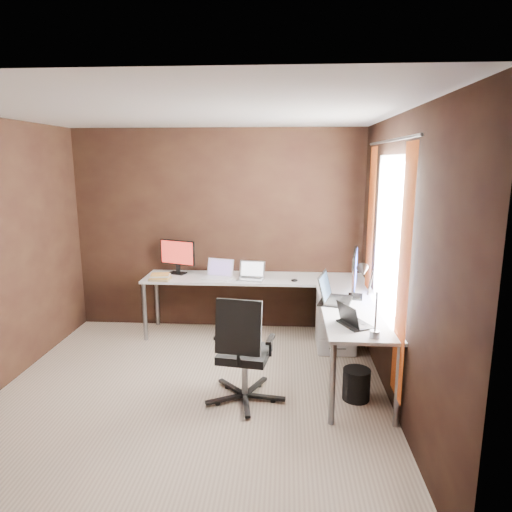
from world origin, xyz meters
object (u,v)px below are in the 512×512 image
Objects in this scene: laptop_silver at (251,275)px; book_stack at (160,277)px; monitor_left at (177,255)px; office_chair at (244,371)px; monitor_right at (355,271)px; drawer_pedestal at (336,323)px; desk_lamp at (367,291)px; wastebasket at (356,384)px; laptop_black_small at (353,321)px; laptop_black_big at (332,295)px; laptop_white at (219,274)px.

laptop_silver reaches higher than book_stack.
office_chair is (0.98, -1.72, -0.68)m from monitor_left.
office_chair reaches higher than book_stack.
monitor_right is at bearing -14.21° from book_stack.
laptop_silver is at bearing 100.67° from office_chair.
drawer_pedestal is 2.11m from book_stack.
desk_lamp is 1.00m from wastebasket.
laptop_silver is 2.03m from desk_lamp.
desk_lamp reaches higher than monitor_left.
laptop_black_small reaches higher than drawer_pedestal.
monitor_left is 0.95× the size of laptop_black_big.
wastebasket is (0.18, -0.60, -0.65)m from laptop_black_big.
laptop_black_big is at bearing -18.48° from laptop_white.
laptop_white is at bearing 11.35° from book_stack.
laptop_white is (0.54, -0.19, -0.19)m from monitor_left.
office_chair is (-1.01, 0.19, -0.81)m from desk_lamp.
laptop_black_big is 0.90m from wastebasket.
office_chair is 3.49× the size of wastebasket.
laptop_white reaches higher than book_stack.
desk_lamp is (0.07, -0.20, 0.32)m from laptop_black_small.
monitor_left is 1.30× the size of laptop_black_small.
book_stack is at bearing 175.82° from drawer_pedestal.
laptop_white is 2.05m from laptop_black_small.
laptop_black_big is 2.01× the size of book_stack.
laptop_black_big is at bearing -16.11° from laptop_black_small.
monitor_right is (0.13, -0.40, 0.71)m from drawer_pedestal.
desk_lamp is 2.06× the size of wastebasket.
laptop_white is 0.69m from book_stack.
laptop_white is 2.27m from desk_lamp.
desk_lamp is at bearing -89.96° from wastebasket.
laptop_black_big is 2.06m from book_stack.
laptop_silver is 1.80m from laptop_black_small.
monitor_right reaches higher than laptop_black_small.
wastebasket is (0.07, -1.15, -0.16)m from drawer_pedestal.
wastebasket is at bearing -45.01° from laptop_silver.
laptop_black_big is 1.72× the size of wastebasket.
monitor_right is 1.55× the size of laptop_white.
monitor_right reaches higher than laptop_silver.
laptop_silver is at bearing 7.89° from laptop_black_small.
drawer_pedestal is 1.16m from wastebasket.
desk_lamp is (1.05, -1.70, 0.32)m from laptop_silver.
monitor_right reaches higher than laptop_white.
office_chair is at bearing -39.91° from monitor_left.
laptop_black_big is 1.37× the size of laptop_black_small.
monitor_left is 2.10m from office_chair.
laptop_silver reaches higher than wastebasket.
laptop_white is at bearing 135.27° from wastebasket.
laptop_silver is 0.69× the size of laptop_black_big.
office_chair is at bearing -126.89° from drawer_pedestal.
monitor_right is 2.44× the size of book_stack.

